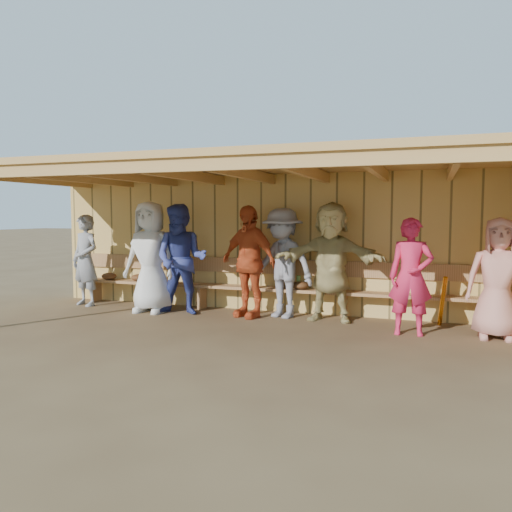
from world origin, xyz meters
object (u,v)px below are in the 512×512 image
at_px(player_c, 181,259).
at_px(player_f, 331,262).
at_px(player_d, 248,261).
at_px(player_g, 411,277).
at_px(bench, 271,283).
at_px(player_e, 282,263).
at_px(player_b, 150,257).
at_px(player_h, 498,278).
at_px(player_a, 85,260).

xyz_separation_m(player_c, player_f, (2.51, 0.31, 0.01)).
height_order(player_c, player_d, player_c).
relative_size(player_f, player_g, 1.15).
bearing_deg(bench, player_e, -45.63).
xyz_separation_m(player_c, player_g, (3.76, -0.24, -0.11)).
distance_m(player_d, player_f, 1.36).
relative_size(player_e, player_g, 1.09).
xyz_separation_m(player_b, player_e, (2.30, 0.32, -0.06)).
xyz_separation_m(player_e, bench, (-0.30, 0.31, -0.38)).
distance_m(player_c, player_f, 2.53).
xyz_separation_m(player_c, player_h, (4.88, -0.09, -0.11)).
bearing_deg(player_h, player_b, 178.86).
bearing_deg(player_b, player_a, 173.71).
height_order(player_c, player_g, player_c).
relative_size(player_d, player_h, 1.11).
xyz_separation_m(player_d, player_g, (2.60, -0.41, -0.10)).
relative_size(player_a, player_f, 0.89).
xyz_separation_m(player_b, player_g, (4.36, -0.23, -0.14)).
xyz_separation_m(player_a, player_h, (6.97, -0.23, -0.02)).
relative_size(player_e, bench, 0.24).
xyz_separation_m(player_c, bench, (1.40, 0.63, -0.42)).
distance_m(player_e, bench, 0.58).
bearing_deg(player_b, player_g, -3.94).
xyz_separation_m(player_b, player_c, (0.60, 0.01, -0.03)).
bearing_deg(player_a, player_d, 16.56).
xyz_separation_m(player_d, player_e, (0.55, 0.14, -0.02)).
distance_m(player_d, bench, 0.65).
height_order(player_b, player_h, player_b).
relative_size(player_b, player_d, 1.04).
relative_size(player_a, player_g, 1.03).
bearing_deg(player_f, bench, 164.08).
height_order(player_e, bench, player_e).
xyz_separation_m(player_f, player_h, (2.38, -0.41, -0.12)).
distance_m(player_a, player_f, 4.59).
bearing_deg(player_d, player_b, -153.58).
bearing_deg(player_f, player_g, -24.10).
height_order(player_b, player_e, player_b).
height_order(player_f, bench, player_f).
height_order(player_f, player_h, player_f).
bearing_deg(player_a, player_c, 12.17).
bearing_deg(player_b, player_d, 5.00).
relative_size(player_b, player_e, 1.07).
bearing_deg(player_e, player_d, -147.33).
height_order(player_e, player_f, player_f).
bearing_deg(player_g, player_d, 166.98).
distance_m(player_f, player_h, 2.42).
bearing_deg(player_e, player_h, 10.73).
bearing_deg(player_c, player_e, 1.84).
distance_m(player_b, player_h, 5.49).
relative_size(player_d, bench, 0.24).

